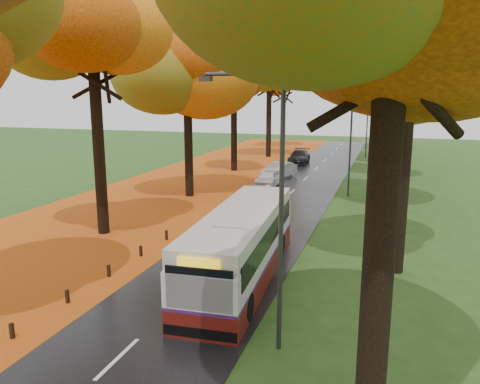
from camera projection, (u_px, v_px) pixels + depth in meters
The scene contains 13 objects.
road at pixel (276, 207), 30.92m from camera, with size 6.50×90.00×0.04m, color black.
centre_line at pixel (276, 207), 30.91m from camera, with size 0.12×90.00×0.01m, color silver.
leaf_verge at pixel (154, 198), 33.63m from camera, with size 12.00×90.00×0.02m, color #90310D.
leaf_drift at pixel (233, 204), 31.83m from camera, with size 0.90×90.00×0.01m, color orange.
trees_left at pixel (186, 62), 33.04m from camera, with size 9.20×74.00×13.88m.
trees_right at pixel (401, 55), 28.53m from camera, with size 9.30×74.20×13.96m.
streetlamp_near at pixel (273, 192), 12.93m from camera, with size 2.45×0.18×8.00m.
streetlamp_mid at pixel (347, 132), 33.41m from camera, with size 2.45×0.18×8.00m.
streetlamp_far at pixel (365, 117), 53.89m from camera, with size 2.45×0.18×8.00m.
bus at pixel (242, 243), 18.78m from camera, with size 3.08×10.67×2.77m.
car_white at pixel (268, 178), 37.48m from camera, with size 1.58×3.92×1.34m, color silver.
car_silver at pixel (279, 170), 41.29m from camera, with size 1.48×4.23×1.39m, color gray.
car_dark at pixel (299, 157), 50.25m from camera, with size 1.97×4.84×1.41m, color black.
Camera 1 is at (6.99, -4.32, 7.38)m, focal length 35.00 mm.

